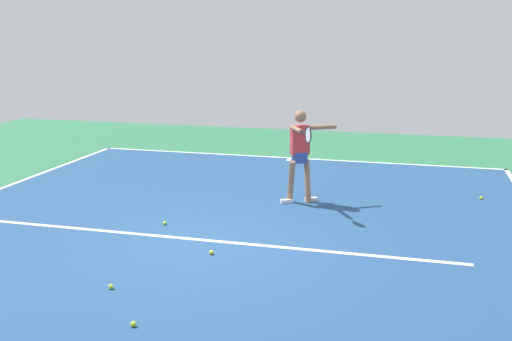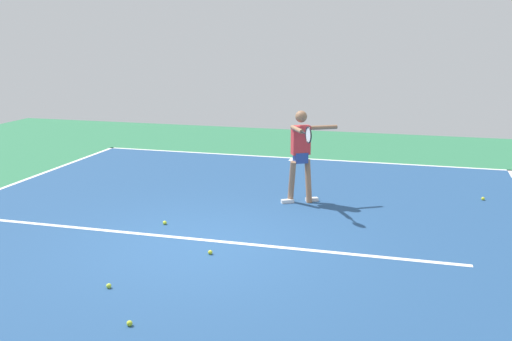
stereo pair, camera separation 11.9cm
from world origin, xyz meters
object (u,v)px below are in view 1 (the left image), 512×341
(tennis_player, at_px, (301,150))
(tennis_ball_near_service_line, at_px, (111,287))
(tennis_ball_centre_court, at_px, (212,253))
(tennis_ball_far_corner, at_px, (165,223))
(tennis_ball_by_sideline, at_px, (481,198))
(tennis_ball_by_baseline, at_px, (133,324))

(tennis_player, distance_m, tennis_ball_near_service_line, 4.88)
(tennis_ball_centre_court, height_order, tennis_ball_far_corner, same)
(tennis_ball_far_corner, bearing_deg, tennis_ball_by_sideline, -150.32)
(tennis_ball_far_corner, xyz_separation_m, tennis_ball_by_sideline, (-5.34, -3.04, 0.00))
(tennis_ball_centre_court, xyz_separation_m, tennis_ball_by_baseline, (0.12, 2.31, 0.00))
(tennis_ball_far_corner, relative_size, tennis_ball_near_service_line, 1.00)
(tennis_ball_by_sideline, bearing_deg, tennis_ball_centre_court, 45.19)
(tennis_ball_far_corner, bearing_deg, tennis_ball_by_baseline, 107.84)
(tennis_ball_far_corner, height_order, tennis_ball_by_baseline, same)
(tennis_player, relative_size, tennis_ball_by_sideline, 26.91)
(tennis_player, bearing_deg, tennis_ball_by_baseline, 50.88)
(tennis_ball_near_service_line, bearing_deg, tennis_ball_by_sideline, -131.46)
(tennis_ball_centre_court, bearing_deg, tennis_ball_far_corner, -42.29)
(tennis_ball_near_service_line, xyz_separation_m, tennis_ball_by_baseline, (-0.72, 0.84, 0.00))
(tennis_ball_by_sideline, xyz_separation_m, tennis_ball_near_service_line, (4.96, 5.62, 0.00))
(tennis_ball_far_corner, relative_size, tennis_ball_by_baseline, 1.00)
(tennis_ball_far_corner, distance_m, tennis_ball_near_service_line, 2.60)
(tennis_ball_centre_court, xyz_separation_m, tennis_ball_by_sideline, (-4.12, -4.15, 0.00))
(tennis_ball_by_baseline, bearing_deg, tennis_ball_centre_court, -92.93)
(tennis_ball_near_service_line, height_order, tennis_ball_by_baseline, same)
(tennis_ball_far_corner, xyz_separation_m, tennis_ball_by_baseline, (-1.10, 3.42, 0.00))
(tennis_ball_far_corner, xyz_separation_m, tennis_ball_near_service_line, (-0.37, 2.58, 0.00))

